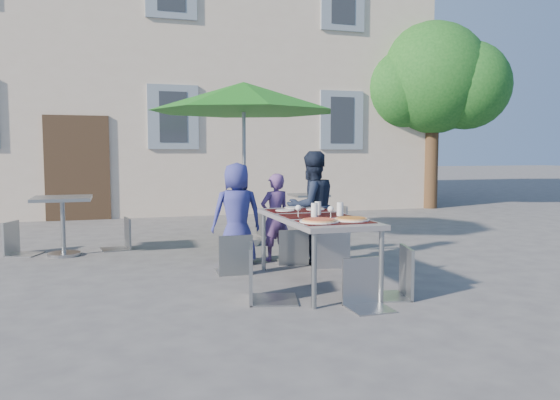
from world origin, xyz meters
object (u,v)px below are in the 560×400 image
object	(u,v)px
pizza_near_left	(319,221)
chair_5	(366,255)
child_2	(311,207)
chair_2	(331,222)
child_1	(275,217)
pizza_near_right	(351,219)
patio_umbrella	(244,98)
bg_chair_r_0	(121,215)
chair_0	(234,230)
child_0	(237,214)
bg_chair_l_1	(265,207)
chair_1	(293,225)
bg_chair_r_1	(339,204)
cafe_table_0	(63,214)
chair_4	(397,241)
cafe_table_1	(309,207)
dining_table	(315,221)
bg_chair_l_0	(17,218)
chair_3	(262,239)

from	to	relation	value
pizza_near_left	chair_5	xyz separation A→B (m)	(0.30, -0.41, -0.28)
child_2	chair_2	world-z (taller)	child_2
child_1	child_2	distance (m)	0.51
pizza_near_right	patio_umbrella	xyz separation A→B (m)	(-0.32, 3.24, 1.48)
bg_chair_r_0	chair_0	bearing A→B (deg)	-59.47
child_0	bg_chair_l_1	distance (m)	2.45
chair_0	patio_umbrella	size ratio (longest dim) A/B	0.31
chair_5	chair_0	bearing A→B (deg)	116.75
pizza_near_left	chair_2	world-z (taller)	chair_2
chair_1	bg_chair_r_0	world-z (taller)	bg_chair_r_0
child_1	bg_chair_r_0	bearing A→B (deg)	-50.81
chair_2	bg_chair_r_1	bearing A→B (deg)	65.15
chair_1	cafe_table_0	distance (m)	3.22
child_0	chair_0	xyz separation A→B (m)	(-0.15, -0.56, -0.13)
chair_5	pizza_near_left	bearing A→B (deg)	126.58
child_1	chair_2	world-z (taller)	child_1
child_0	chair_0	distance (m)	0.59
child_1	bg_chair_r_1	xyz separation A→B (m)	(1.95, 2.40, -0.09)
pizza_near_right	bg_chair_r_0	xyz separation A→B (m)	(-2.16, 3.39, -0.26)
pizza_near_right	chair_2	world-z (taller)	chair_2
chair_4	cafe_table_0	world-z (taller)	chair_4
chair_5	bg_chair_r_1	xyz separation A→B (m)	(1.78, 4.75, -0.00)
child_1	cafe_table_1	bearing A→B (deg)	-132.61
child_1	pizza_near_right	bearing A→B (deg)	83.04
chair_1	cafe_table_0	world-z (taller)	chair_1
dining_table	child_0	size ratio (longest dim) A/B	1.42
dining_table	bg_chair_r_0	size ratio (longest dim) A/B	2.11
dining_table	bg_chair_r_0	xyz separation A→B (m)	(-1.97, 2.87, -0.19)
dining_table	bg_chair_l_0	bearing A→B (deg)	139.91
dining_table	pizza_near_right	bearing A→B (deg)	-70.39
chair_3	bg_chair_l_1	world-z (taller)	chair_3
chair_5	bg_chair_l_1	bearing A→B (deg)	86.34
chair_2	chair_5	bearing A→B (deg)	-102.32
chair_0	cafe_table_0	xyz separation A→B (m)	(-2.02, 1.80, 0.07)
child_1	cafe_table_0	distance (m)	2.95
dining_table	bg_chair_l_1	bearing A→B (deg)	83.20
chair_0	chair_1	xyz separation A→B (m)	(0.84, 0.33, -0.02)
pizza_near_left	child_2	world-z (taller)	child_2
chair_2	cafe_table_1	distance (m)	3.19
pizza_near_left	cafe_table_1	world-z (taller)	pizza_near_left
cafe_table_0	cafe_table_1	bearing A→B (deg)	17.72
pizza_near_left	chair_2	size ratio (longest dim) A/B	0.40
pizza_near_right	cafe_table_1	xyz separation A→B (m)	(1.16, 4.39, -0.34)
pizza_near_left	bg_chair_l_0	xyz separation A→B (m)	(-3.20, 3.37, -0.25)
chair_0	chair_1	bearing A→B (deg)	21.46
child_0	bg_chair_l_0	xyz separation A→B (m)	(-2.79, 1.52, -0.13)
chair_1	chair_4	bearing A→B (deg)	-75.43
cafe_table_0	bg_chair_r_0	size ratio (longest dim) A/B	0.93
chair_4	chair_0	bearing A→B (deg)	131.45
dining_table	bg_chair_l_1	world-z (taller)	bg_chair_l_1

